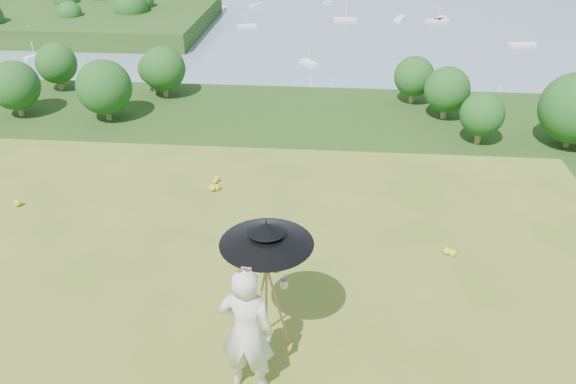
# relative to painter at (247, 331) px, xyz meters

# --- Properties ---
(forest_slope) EXTENTS (140.00, 56.00, 22.00)m
(forest_slope) POSITION_rel_painter_xyz_m (-1.12, 34.70, -29.88)
(forest_slope) COLOR #1D3D10
(forest_slope) RESTS_ON bay_water
(shoreline_tier) EXTENTS (170.00, 28.00, 8.00)m
(shoreline_tier) POSITION_rel_painter_xyz_m (-1.12, 74.70, -36.88)
(shoreline_tier) COLOR #676152
(shoreline_tier) RESTS_ON bay_water
(peninsula) EXTENTS (90.00, 60.00, 12.00)m
(peninsula) POSITION_rel_painter_xyz_m (-76.12, 154.70, -29.88)
(peninsula) COLOR #1D3D10
(peninsula) RESTS_ON bay_water
(slope_trees) EXTENTS (110.00, 50.00, 6.00)m
(slope_trees) POSITION_rel_painter_xyz_m (-1.12, 34.70, -15.88)
(slope_trees) COLOR #1E5218
(slope_trees) RESTS_ON forest_slope
(harbor_town) EXTENTS (110.00, 22.00, 5.00)m
(harbor_town) POSITION_rel_painter_xyz_m (-1.12, 74.70, -30.38)
(harbor_town) COLOR silver
(harbor_town) RESTS_ON shoreline_tier
(moored_boats) EXTENTS (140.00, 140.00, 0.70)m
(moored_boats) POSITION_rel_painter_xyz_m (-13.62, 160.70, -34.53)
(moored_boats) COLOR white
(moored_boats) RESTS_ON bay_water
(wildflowers) EXTENTS (10.00, 10.50, 0.12)m
(wildflowers) POSITION_rel_painter_xyz_m (-1.12, -0.05, -0.82)
(wildflowers) COLOR gold
(wildflowers) RESTS_ON ground
(painter) EXTENTS (0.69, 0.49, 1.76)m
(painter) POSITION_rel_painter_xyz_m (0.00, 0.00, 0.00)
(painter) COLOR beige
(painter) RESTS_ON ground
(field_easel) EXTENTS (0.74, 0.74, 1.66)m
(field_easel) POSITION_rel_painter_xyz_m (0.17, 0.59, -0.05)
(field_easel) COLOR olive
(field_easel) RESTS_ON ground
(sun_umbrella) EXTENTS (1.27, 1.27, 0.63)m
(sun_umbrella) POSITION_rel_painter_xyz_m (0.17, 0.62, 0.80)
(sun_umbrella) COLOR black
(sun_umbrella) RESTS_ON field_easel
(painter_cap) EXTENTS (0.21, 0.24, 0.10)m
(painter_cap) POSITION_rel_painter_xyz_m (0.00, 0.00, 0.83)
(painter_cap) COLOR pink
(painter_cap) RESTS_ON painter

